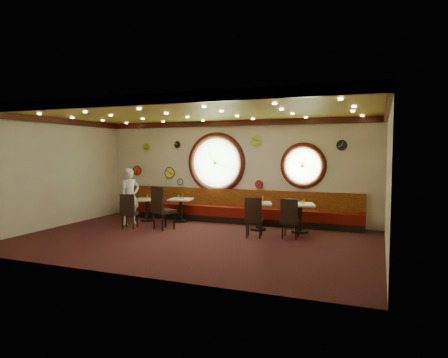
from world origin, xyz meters
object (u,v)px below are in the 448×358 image
Objects in this scene: condiment_b_salt at (178,196)px; chair_b at (161,205)px; table_a at (147,207)px; condiment_c_pepper at (259,201)px; condiment_b_pepper at (180,197)px; table_d at (300,214)px; condiment_d_bottle at (304,200)px; condiment_d_salt at (295,202)px; condiment_a_pepper at (148,197)px; condiment_a_salt at (147,197)px; waiter at (130,196)px; chair_c at (254,215)px; condiment_c_salt at (258,200)px; table_b at (181,207)px; table_c at (258,213)px; condiment_d_pepper at (302,202)px; condiment_a_bottle at (151,196)px; chair_a at (128,209)px; condiment_b_bottle at (183,196)px; condiment_c_bottle at (263,199)px; chair_d at (290,216)px.

chair_b is at bearing -82.86° from condiment_b_salt.
condiment_c_pepper reaches higher than table_a.
condiment_b_salt is 0.14m from condiment_b_pepper.
condiment_d_bottle reaches higher than table_d.
condiment_d_salt reaches higher than condiment_a_pepper.
condiment_d_salt reaches higher than table_d.
condiment_a_salt is 0.74m from waiter.
chair_c is 4.10m from waiter.
chair_c is 5.97× the size of condiment_c_pepper.
condiment_c_salt is at bearing -55.69° from waiter.
table_b is at bearing 170.79° from condiment_c_pepper.
condiment_b_salt is at bearing 22.15° from condiment_a_pepper.
condiment_a_salt reaches higher than table_d.
condiment_c_pepper is (0.05, -0.07, 0.34)m from table_c.
chair_b reaches higher than table_d.
condiment_b_salt is at bearing 170.10° from condiment_c_pepper.
table_c is 10.10× the size of condiment_d_pepper.
chair_b is 8.92× the size of condiment_d_salt.
condiment_b_salt is at bearing 120.33° from chair_b.
chair_c is 3.27m from condiment_b_salt.
condiment_b_salt is at bearing 19.71° from condiment_a_bottle.
condiment_d_bottle reaches higher than table_a.
chair_c is at bearing -25.86° from table_b.
condiment_c_pepper is 0.70× the size of condiment_d_bottle.
chair_a is 4.75m from condiment_d_salt.
condiment_b_bottle reaches higher than condiment_c_salt.
table_d is at bearing -4.95° from condiment_b_salt.
condiment_a_bottle is at bearing -13.75° from condiment_a_salt.
condiment_c_bottle is at bearing -4.38° from condiment_b_pepper.
condiment_d_bottle reaches higher than table_b.
table_b is at bearing 175.48° from condiment_d_pepper.
condiment_a_salt is 1.32× the size of condiment_d_salt.
condiment_c_salt is 0.55× the size of condiment_c_bottle.
condiment_d_salt is 0.95× the size of condiment_d_pepper.
chair_b is 4.97× the size of condiment_d_bottle.
condiment_b_bottle is at bearing 175.72° from condiment_d_salt.
condiment_c_salt is (3.51, 1.21, 0.26)m from chair_a.
chair_c is at bearing -25.86° from condiment_b_salt.
table_c is at bearing -172.03° from condiment_d_salt.
condiment_a_bottle is at bearing 179.25° from condiment_d_pepper.
table_c is 0.53× the size of waiter.
condiment_a_pepper is 0.73× the size of condiment_d_bottle.
condiment_a_bottle is at bearing -179.79° from condiment_d_salt.
condiment_a_salt is at bearing -165.23° from condiment_b_salt.
condiment_a_salt is (-0.20, 1.32, 0.20)m from chair_a.
condiment_c_salt reaches higher than condiment_b_salt.
condiment_d_pepper reaches higher than condiment_d_salt.
chair_d is at bearing -16.96° from condiment_b_pepper.
waiter is (-3.86, -0.61, 0.02)m from condiment_c_salt.
chair_b is at bearing 168.99° from chair_c.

